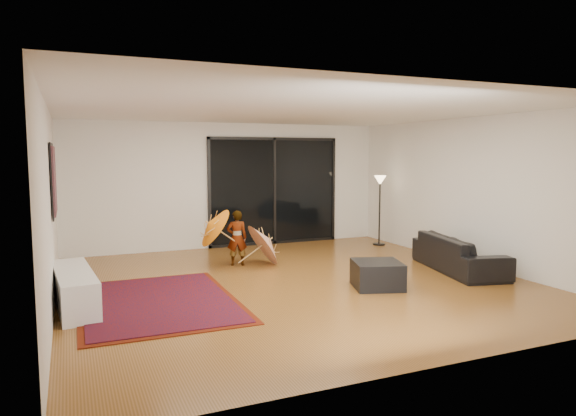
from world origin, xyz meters
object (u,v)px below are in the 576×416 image
sofa (459,253)px  ottoman (377,275)px  media_console (74,289)px  child (237,238)px

sofa → ottoman: 1.99m
media_console → sofa: 6.21m
media_console → sofa: sofa is taller
media_console → ottoman: (4.26, -0.73, -0.05)m
sofa → ottoman: size_ratio=2.97×
media_console → ottoman: bearing=-14.5°
media_console → child: size_ratio=1.76×
child → sofa: bearing=163.6°
media_console → child: bearing=25.8°
media_console → ottoman: media_console is taller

